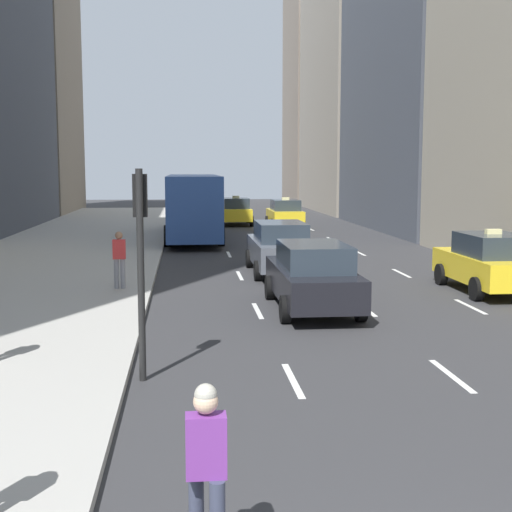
{
  "coord_description": "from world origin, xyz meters",
  "views": [
    {
      "loc": [
        -1.99,
        -3.69,
        3.6
      ],
      "look_at": [
        -0.27,
        13.72,
        1.45
      ],
      "focal_mm": 50.0,
      "sensor_mm": 36.0,
      "label": 1
    }
  ],
  "objects_px": {
    "taxi_lead": "(285,214)",
    "city_bus": "(193,204)",
    "sedan_silver_behind": "(312,276)",
    "taxi_third": "(489,262)",
    "pedestrian_far_walking": "(119,257)",
    "traffic_light_pole": "(141,240)",
    "sedan_black_near": "(280,247)",
    "skateboarder": "(206,470)",
    "taxi_second": "(236,211)"
  },
  "relations": [
    {
      "from": "city_bus",
      "to": "traffic_light_pole",
      "type": "bearing_deg",
      "value": -92.69
    },
    {
      "from": "sedan_black_near",
      "to": "skateboarder",
      "type": "xyz_separation_m",
      "value": [
        -3.03,
        -18.02,
        0.05
      ]
    },
    {
      "from": "sedan_black_near",
      "to": "pedestrian_far_walking",
      "type": "relative_size",
      "value": 3.02
    },
    {
      "from": "taxi_lead",
      "to": "sedan_black_near",
      "type": "relative_size",
      "value": 0.88
    },
    {
      "from": "taxi_lead",
      "to": "taxi_second",
      "type": "xyz_separation_m",
      "value": [
        -2.8,
        2.73,
        0.0
      ]
    },
    {
      "from": "taxi_third",
      "to": "sedan_silver_behind",
      "type": "bearing_deg",
      "value": -159.31
    },
    {
      "from": "taxi_third",
      "to": "sedan_black_near",
      "type": "distance_m",
      "value": 7.03
    },
    {
      "from": "sedan_black_near",
      "to": "sedan_silver_behind",
      "type": "xyz_separation_m",
      "value": [
        -0.0,
        -6.36,
        -0.03
      ]
    },
    {
      "from": "taxi_lead",
      "to": "taxi_third",
      "type": "relative_size",
      "value": 1.0
    },
    {
      "from": "taxi_second",
      "to": "taxi_third",
      "type": "bearing_deg",
      "value": -77.7
    },
    {
      "from": "skateboarder",
      "to": "taxi_lead",
      "type": "bearing_deg",
      "value": 80.97
    },
    {
      "from": "city_bus",
      "to": "skateboarder",
      "type": "bearing_deg",
      "value": -90.42
    },
    {
      "from": "skateboarder",
      "to": "city_bus",
      "type": "bearing_deg",
      "value": 89.58
    },
    {
      "from": "taxi_third",
      "to": "city_bus",
      "type": "relative_size",
      "value": 0.38
    },
    {
      "from": "city_bus",
      "to": "skateboarder",
      "type": "xyz_separation_m",
      "value": [
        -0.22,
        -30.25,
        -0.82
      ]
    },
    {
      "from": "taxi_lead",
      "to": "traffic_light_pole",
      "type": "bearing_deg",
      "value": -102.4
    },
    {
      "from": "skateboarder",
      "to": "pedestrian_far_walking",
      "type": "height_order",
      "value": "pedestrian_far_walking"
    },
    {
      "from": "taxi_third",
      "to": "skateboarder",
      "type": "xyz_separation_m",
      "value": [
        -8.63,
        -13.78,
        0.08
      ]
    },
    {
      "from": "sedan_silver_behind",
      "to": "taxi_third",
      "type": "bearing_deg",
      "value": 20.69
    },
    {
      "from": "traffic_light_pole",
      "to": "sedan_black_near",
      "type": "bearing_deg",
      "value": 71.77
    },
    {
      "from": "traffic_light_pole",
      "to": "taxi_third",
      "type": "bearing_deg",
      "value": 39.05
    },
    {
      "from": "skateboarder",
      "to": "pedestrian_far_walking",
      "type": "xyz_separation_m",
      "value": [
        -2.08,
        14.64,
        0.1
      ]
    },
    {
      "from": "sedan_black_near",
      "to": "pedestrian_far_walking",
      "type": "height_order",
      "value": "pedestrian_far_walking"
    },
    {
      "from": "skateboarder",
      "to": "taxi_second",
      "type": "bearing_deg",
      "value": 85.6
    },
    {
      "from": "pedestrian_far_walking",
      "to": "traffic_light_pole",
      "type": "height_order",
      "value": "traffic_light_pole"
    },
    {
      "from": "taxi_second",
      "to": "taxi_lead",
      "type": "bearing_deg",
      "value": -44.28
    },
    {
      "from": "taxi_second",
      "to": "traffic_light_pole",
      "type": "bearing_deg",
      "value": -96.74
    },
    {
      "from": "taxi_lead",
      "to": "traffic_light_pole",
      "type": "height_order",
      "value": "traffic_light_pole"
    },
    {
      "from": "sedan_silver_behind",
      "to": "pedestrian_far_walking",
      "type": "xyz_separation_m",
      "value": [
        -5.11,
        2.97,
        0.18
      ]
    },
    {
      "from": "taxi_third",
      "to": "traffic_light_pole",
      "type": "xyz_separation_m",
      "value": [
        -9.55,
        -7.75,
        1.53
      ]
    },
    {
      "from": "taxi_third",
      "to": "city_bus",
      "type": "xyz_separation_m",
      "value": [
        -8.41,
        16.47,
        0.91
      ]
    },
    {
      "from": "city_bus",
      "to": "pedestrian_far_walking",
      "type": "xyz_separation_m",
      "value": [
        -2.3,
        -15.61,
        -0.72
      ]
    },
    {
      "from": "sedan_black_near",
      "to": "traffic_light_pole",
      "type": "xyz_separation_m",
      "value": [
        -3.95,
        -11.99,
        1.5
      ]
    },
    {
      "from": "sedan_black_near",
      "to": "sedan_silver_behind",
      "type": "relative_size",
      "value": 1.0
    },
    {
      "from": "traffic_light_pole",
      "to": "skateboarder",
      "type": "bearing_deg",
      "value": -81.37
    },
    {
      "from": "city_bus",
      "to": "skateboarder",
      "type": "height_order",
      "value": "city_bus"
    },
    {
      "from": "city_bus",
      "to": "pedestrian_far_walking",
      "type": "relative_size",
      "value": 7.04
    },
    {
      "from": "skateboarder",
      "to": "traffic_light_pole",
      "type": "xyz_separation_m",
      "value": [
        -0.92,
        6.03,
        1.45
      ]
    },
    {
      "from": "taxi_second",
      "to": "skateboarder",
      "type": "bearing_deg",
      "value": -94.4
    },
    {
      "from": "taxi_second",
      "to": "city_bus",
      "type": "bearing_deg",
      "value": -106.98
    },
    {
      "from": "taxi_lead",
      "to": "taxi_second",
      "type": "height_order",
      "value": "same"
    },
    {
      "from": "taxi_lead",
      "to": "city_bus",
      "type": "relative_size",
      "value": 0.38
    },
    {
      "from": "sedan_black_near",
      "to": "sedan_silver_behind",
      "type": "bearing_deg",
      "value": -90.0
    },
    {
      "from": "taxi_lead",
      "to": "traffic_light_pole",
      "type": "distance_m",
      "value": 31.46
    },
    {
      "from": "taxi_lead",
      "to": "pedestrian_far_walking",
      "type": "xyz_separation_m",
      "value": [
        -7.91,
        -22.09,
        0.19
      ]
    },
    {
      "from": "sedan_black_near",
      "to": "city_bus",
      "type": "relative_size",
      "value": 0.43
    },
    {
      "from": "taxi_lead",
      "to": "sedan_black_near",
      "type": "distance_m",
      "value": 18.91
    },
    {
      "from": "taxi_third",
      "to": "skateboarder",
      "type": "bearing_deg",
      "value": -122.07
    },
    {
      "from": "sedan_black_near",
      "to": "traffic_light_pole",
      "type": "distance_m",
      "value": 12.72
    },
    {
      "from": "taxi_second",
      "to": "pedestrian_far_walking",
      "type": "height_order",
      "value": "taxi_second"
    }
  ]
}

